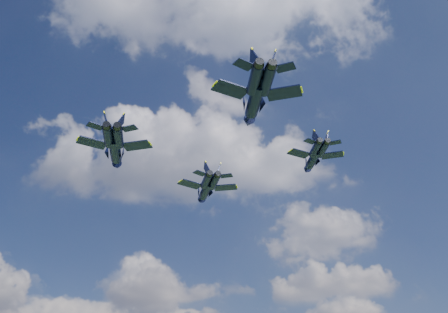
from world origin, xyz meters
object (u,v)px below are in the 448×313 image
Objects in this scene: jet_left at (115,151)px; jet_slot at (254,102)px; jet_right at (313,160)px; jet_lead at (205,191)px.

jet_left reaches higher than jet_slot.
jet_left is 30.93m from jet_slot.
jet_left is 1.21× the size of jet_right.
jet_right is at bearing -46.67° from jet_lead.
jet_lead is 27.24m from jet_left.
jet_slot is at bearing -123.84° from jet_right.
jet_slot is (11.48, -39.28, -3.12)m from jet_lead.
jet_lead is at bearing 46.14° from jet_left.
jet_slot is at bearing -43.20° from jet_left.
jet_lead is 1.19× the size of jet_right.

